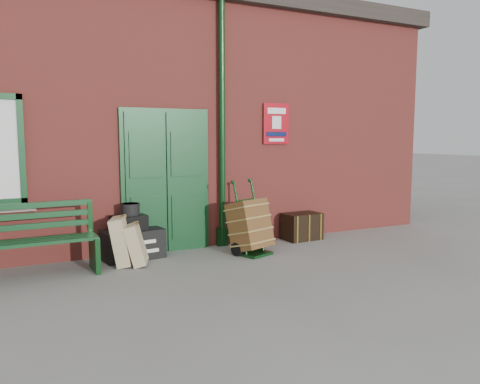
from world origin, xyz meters
TOP-DOWN VIEW (x-y plane):
  - ground at (0.00, 0.00)m, footprint 80.00×80.00m
  - station_building at (-0.00, 3.49)m, footprint 10.30×4.30m
  - bench at (-2.29, 0.88)m, footprint 1.63×0.56m
  - houdini_trunk at (-0.90, 1.25)m, footprint 0.94×0.60m
  - strongbox at (-0.95, 1.25)m, footprint 0.53×0.42m
  - hatbox at (-0.92, 1.25)m, footprint 0.30×0.30m
  - suitcase_back at (-1.12, 0.96)m, footprint 0.45×0.56m
  - suitcase_front at (-0.94, 0.86)m, footprint 0.44×0.52m
  - porter_trolley at (0.81, 0.73)m, footprint 0.72×0.74m
  - dark_trunk at (2.12, 1.25)m, footprint 0.68×0.47m

SIDE VIEW (x-z plane):
  - ground at x=0.00m, z-range 0.00..0.00m
  - houdini_trunk at x=-0.90m, z-range 0.00..0.44m
  - dark_trunk at x=2.12m, z-range 0.00..0.47m
  - suitcase_front at x=-0.94m, z-range 0.00..0.60m
  - suitcase_back at x=-1.12m, z-range 0.00..0.70m
  - porter_trolley at x=0.81m, z-range -0.13..1.01m
  - bench at x=-2.29m, z-range 0.00..1.00m
  - strongbox at x=-0.95m, z-range 0.44..0.66m
  - hatbox at x=-0.92m, z-range 0.66..0.84m
  - station_building at x=0.00m, z-range -0.02..4.34m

